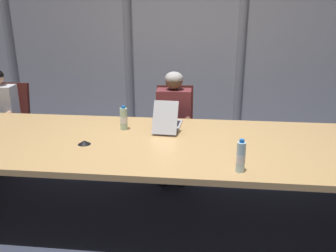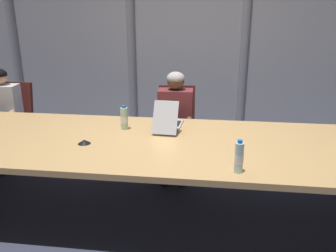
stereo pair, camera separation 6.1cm
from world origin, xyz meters
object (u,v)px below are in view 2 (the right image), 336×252
office_chair_left_mid (176,139)px  conference_mic_middle (84,142)px  person_left_end (0,112)px  water_bottle_secondary (124,119)px  laptop_left_mid (168,122)px  office_chair_left_end (13,132)px  person_left_mid (175,118)px  water_bottle_primary (239,158)px

office_chair_left_mid → conference_mic_middle: size_ratio=8.87×
person_left_end → water_bottle_secondary: person_left_end is taller
laptop_left_mid → office_chair_left_mid: 0.81m
conference_mic_middle → office_chair_left_end: bearing=139.9°
person_left_mid → water_bottle_primary: bearing=20.9°
laptop_left_mid → water_bottle_primary: laptop_left_mid is taller
person_left_end → water_bottle_primary: (2.70, -1.42, 0.18)m
laptop_left_mid → water_bottle_secondary: 0.42m
water_bottle_secondary → conference_mic_middle: bearing=-120.6°
person_left_end → water_bottle_primary: 3.06m
laptop_left_mid → water_bottle_primary: size_ratio=2.06×
office_chair_left_end → office_chair_left_mid: office_chair_left_mid is taller
laptop_left_mid → conference_mic_middle: laptop_left_mid is taller
person_left_mid → water_bottle_primary: 1.55m
office_chair_left_mid → person_left_end: 2.12m
office_chair_left_end → conference_mic_middle: bearing=53.2°
laptop_left_mid → person_left_end: person_left_end is taller
laptop_left_mid → water_bottle_secondary: size_ratio=2.15×
laptop_left_mid → person_left_mid: size_ratio=0.42×
water_bottle_secondary → person_left_end: bearing=160.0°
water_bottle_secondary → office_chair_left_end: bearing=155.1°
person_left_mid → water_bottle_secondary: 0.76m
water_bottle_primary → water_bottle_secondary: size_ratio=1.04×
office_chair_left_mid → conference_mic_middle: office_chair_left_mid is taller
water_bottle_primary → water_bottle_secondary: bearing=141.6°
office_chair_left_end → water_bottle_primary: (2.69, -1.58, 0.49)m
water_bottle_secondary → conference_mic_middle: (-0.25, -0.42, -0.09)m
water_bottle_secondary → person_left_mid: bearing=55.8°
laptop_left_mid → person_left_end: 2.16m
laptop_left_mid → person_left_mid: person_left_mid is taller
laptop_left_mid → person_left_end: bearing=79.4°
office_chair_left_end → person_left_end: 0.34m
laptop_left_mid → person_left_end: (-2.09, 0.53, -0.13)m
office_chair_left_end → water_bottle_secondary: 1.90m
person_left_mid → conference_mic_middle: (-0.67, -1.03, 0.08)m
person_left_end → conference_mic_middle: 1.77m
person_left_end → conference_mic_middle: size_ratio=10.66×
laptop_left_mid → conference_mic_middle: 0.83m
office_chair_left_mid → person_left_end: bearing=-90.4°
person_left_mid → water_bottle_secondary: (-0.42, -0.61, 0.17)m
laptop_left_mid → office_chair_left_end: bearing=75.3°
laptop_left_mid → office_chair_left_mid: laptop_left_mid is taller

